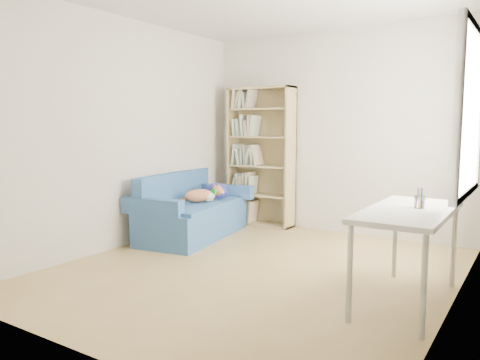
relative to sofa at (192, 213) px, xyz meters
The scene contains 6 objects.
ground 1.62m from the sofa, 29.11° to the right, with size 4.00×4.00×0.00m, color #AC894E.
room_shell 2.13m from the sofa, 26.41° to the right, with size 3.54×4.04×2.62m.
sofa is the anchor object (origin of this frame).
bookshelf 1.27m from the sofa, 70.63° to the left, with size 0.96×0.30×1.91m.
desk 2.97m from the sofa, 16.75° to the right, with size 0.59×1.30×0.75m.
pen_cup 3.02m from the sofa, 14.86° to the right, with size 0.09×0.09×0.16m.
Camera 1 is at (2.27, -3.76, 1.39)m, focal length 35.00 mm.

